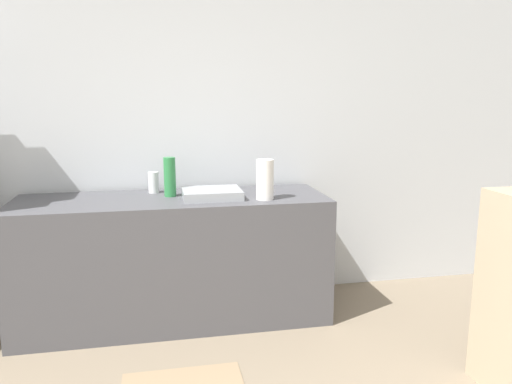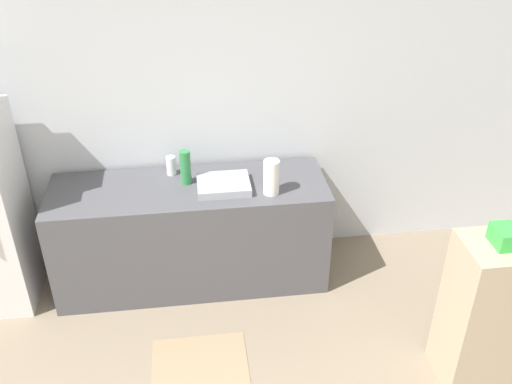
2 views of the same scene
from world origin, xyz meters
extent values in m
cube|color=silver|center=(0.00, 2.86, 1.30)|extent=(8.00, 0.06, 2.60)
cube|color=#4C4C51|center=(0.15, 2.45, 0.43)|extent=(2.09, 0.68, 0.86)
cube|color=#9EA3A8|center=(0.42, 2.40, 0.89)|extent=(0.39, 0.32, 0.06)
cylinder|color=#2D7F42|center=(0.15, 2.51, 1.00)|extent=(0.08, 0.08, 0.27)
cylinder|color=silver|center=(0.04, 2.66, 0.94)|extent=(0.07, 0.07, 0.15)
cube|color=tan|center=(2.08, 1.21, 0.53)|extent=(0.70, 0.39, 1.06)
cylinder|color=white|center=(0.76, 2.29, 1.00)|extent=(0.12, 0.12, 0.27)
cube|color=#937A5B|center=(0.16, 1.48, 0.00)|extent=(0.65, 0.59, 0.01)
camera|label=1|loc=(0.06, -0.88, 1.54)|focal=35.00mm
camera|label=2|loc=(0.18, -1.24, 3.04)|focal=40.00mm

